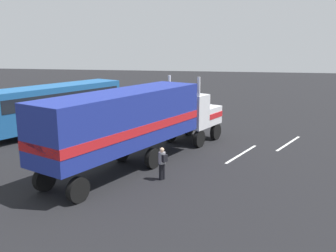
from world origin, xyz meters
TOP-DOWN VIEW (x-y plane):
  - ground_plane at (0.00, 0.00)m, footprint 120.00×120.00m
  - lane_stripe_near at (-2.98, -3.50)m, footprint 4.09×1.93m
  - lane_stripe_mid at (0.01, -6.61)m, footprint 4.03×2.06m
  - semi_truck at (-5.86, 2.17)m, footprint 13.93×8.13m
  - person_bystander at (-7.99, 0.39)m, footprint 0.45×0.47m
  - parked_bus at (1.08, 10.31)m, footprint 10.99×7.16m

SIDE VIEW (x-z plane):
  - ground_plane at x=0.00m, z-range 0.00..0.00m
  - lane_stripe_near at x=-2.98m, z-range 0.00..0.01m
  - lane_stripe_mid at x=0.01m, z-range 0.00..0.01m
  - person_bystander at x=-7.99m, z-range 0.08..1.71m
  - parked_bus at x=1.08m, z-range 0.37..3.77m
  - semi_truck at x=-5.86m, z-range 0.27..4.77m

